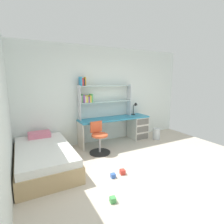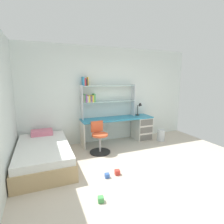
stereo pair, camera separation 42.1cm
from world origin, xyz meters
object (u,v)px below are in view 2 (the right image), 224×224
(bookshelf_hutch, at_px, (101,95))
(swivel_chair, at_px, (99,141))
(toy_block_blue_1, at_px, (107,176))
(desk, at_px, (135,126))
(desk_lamp, at_px, (140,107))
(toy_block_red_2, at_px, (117,172))
(toy_block_green_0, at_px, (101,199))
(waste_bin, at_px, (161,135))
(bed_platform, at_px, (44,154))

(bookshelf_hutch, height_order, swivel_chair, bookshelf_hutch)
(swivel_chair, distance_m, toy_block_blue_1, 1.25)
(desk, xyz_separation_m, desk_lamp, (0.23, 0.09, 0.56))
(desk_lamp, height_order, toy_block_red_2, desk_lamp)
(toy_block_green_0, relative_size, toy_block_red_2, 0.91)
(toy_block_blue_1, bearing_deg, desk, 48.13)
(desk, xyz_separation_m, toy_block_blue_1, (-1.53, -1.71, -0.38))
(swivel_chair, distance_m, toy_block_red_2, 1.20)
(waste_bin, distance_m, toy_block_red_2, 2.40)
(swivel_chair, xyz_separation_m, bed_platform, (-1.33, -0.17, -0.08))
(desk, bearing_deg, toy_block_green_0, -128.81)
(toy_block_blue_1, bearing_deg, desk_lamp, 45.61)
(desk_lamp, distance_m, swivel_chair, 1.77)
(desk_lamp, relative_size, waste_bin, 1.14)
(desk_lamp, xyz_separation_m, bed_platform, (-2.84, -0.77, -0.76))
(toy_block_green_0, bearing_deg, bookshelf_hutch, 71.15)
(desk, distance_m, swivel_chair, 1.39)
(desk, height_order, bookshelf_hutch, bookshelf_hutch)
(bookshelf_hutch, height_order, toy_block_green_0, bookshelf_hutch)
(desk, distance_m, bookshelf_hutch, 1.41)
(bookshelf_hutch, relative_size, toy_block_green_0, 18.88)
(swivel_chair, relative_size, bed_platform, 0.40)
(toy_block_green_0, bearing_deg, waste_bin, 37.11)
(toy_block_red_2, bearing_deg, waste_bin, 33.03)
(toy_block_blue_1, relative_size, toy_block_red_2, 0.89)
(toy_block_green_0, bearing_deg, toy_block_blue_1, 61.52)
(bed_platform, relative_size, toy_block_red_2, 21.00)
(toy_block_red_2, bearing_deg, toy_block_green_0, -131.14)
(swivel_chair, xyz_separation_m, waste_bin, (1.98, 0.14, -0.14))
(bookshelf_hutch, bearing_deg, bed_platform, -152.12)
(toy_block_blue_1, height_order, toy_block_red_2, toy_block_red_2)
(swivel_chair, bearing_deg, toy_block_red_2, -91.07)
(desk, bearing_deg, desk_lamp, 21.04)
(swivel_chair, relative_size, toy_block_blue_1, 9.41)
(swivel_chair, xyz_separation_m, toy_block_green_0, (-0.57, -1.80, -0.27))
(waste_bin, xyz_separation_m, toy_block_blue_1, (-2.23, -1.33, -0.13))
(bookshelf_hutch, xyz_separation_m, waste_bin, (1.71, -0.55, -1.22))
(bed_platform, height_order, toy_block_red_2, bed_platform)
(desk, relative_size, swivel_chair, 2.68)
(desk_lamp, bearing_deg, desk, -158.96)
(toy_block_red_2, bearing_deg, desk, 52.10)
(bed_platform, xyz_separation_m, toy_block_blue_1, (1.08, -1.03, -0.19))
(swivel_chair, bearing_deg, toy_block_blue_1, -101.58)
(toy_block_green_0, relative_size, toy_block_blue_1, 1.02)
(swivel_chair, bearing_deg, bed_platform, -172.90)
(bookshelf_hutch, bearing_deg, toy_block_red_2, -99.12)
(bookshelf_hutch, distance_m, toy_block_red_2, 2.30)
(desk_lamp, bearing_deg, swivel_chair, -158.31)
(toy_block_blue_1, bearing_deg, waste_bin, 30.86)
(waste_bin, height_order, toy_block_blue_1, waste_bin)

